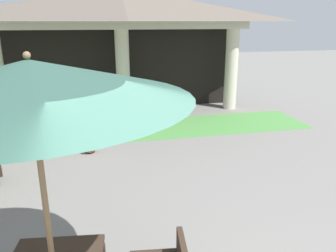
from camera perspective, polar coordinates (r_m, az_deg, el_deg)
name	(u,v)px	position (r m, az deg, el deg)	size (l,w,h in m)	color
background_pavilion	(120,17)	(10.90, -8.15, 18.03)	(8.65, 2.98, 3.95)	beige
lawn_strip	(131,130)	(9.54, -6.40, -0.67)	(10.45, 2.00, 0.01)	#519347
patio_umbrella_near_foreground	(30,84)	(2.87, -22.52, 6.73)	(2.64, 2.64, 2.74)	#2D2D2D
terracotta_urn	(90,145)	(8.03, -13.23, -3.18)	(0.35, 0.35, 0.46)	#9E5633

